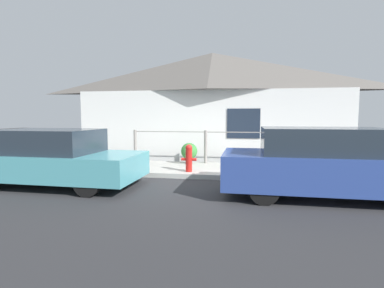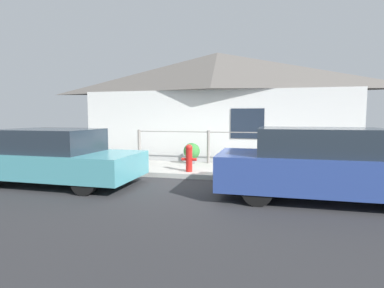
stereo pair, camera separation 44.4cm
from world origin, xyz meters
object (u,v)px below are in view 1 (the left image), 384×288
object	(u,v)px
car_left	(54,158)
car_right	(328,164)
fire_hydrant	(189,157)
potted_plant_near_hydrant	(189,152)

from	to	relation	value
car_left	car_right	world-z (taller)	car_right
car_right	car_left	bearing A→B (deg)	-179.66
car_left	car_right	xyz separation A→B (m)	(6.10, -0.00, 0.04)
car_left	car_right	size ratio (longest dim) A/B	0.95
car_left	fire_hydrant	distance (m)	3.38
fire_hydrant	potted_plant_near_hydrant	bearing A→B (deg)	100.36
car_left	potted_plant_near_hydrant	bearing A→B (deg)	49.22
car_right	fire_hydrant	distance (m)	3.57
car_left	potted_plant_near_hydrant	xyz separation A→B (m)	(2.69, 3.02, -0.15)
fire_hydrant	potted_plant_near_hydrant	size ratio (longest dim) A/B	1.13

